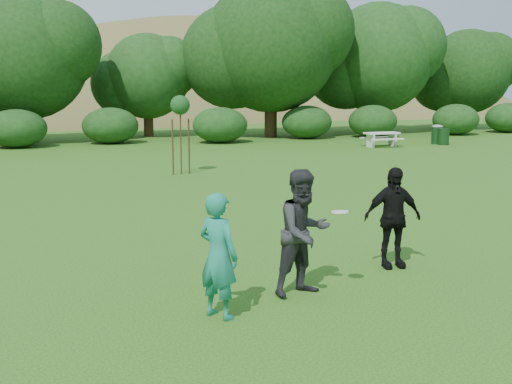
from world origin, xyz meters
TOP-DOWN VIEW (x-y plane):
  - ground at (0.00, 0.00)m, footprint 120.00×120.00m
  - player_teal at (-1.88, -0.65)m, footprint 0.71×0.78m
  - player_grey at (-0.35, -0.13)m, footprint 1.11×0.96m
  - player_black at (1.75, 0.72)m, footprint 1.11×0.58m
  - trash_can_near at (16.91, 20.07)m, footprint 0.60×0.60m
  - frisbee at (0.15, -0.35)m, footprint 0.27×0.27m
  - sapling at (0.98, 13.71)m, footprint 0.70×0.70m
  - picnic_table at (13.20, 20.24)m, footprint 1.80×1.48m
  - trash_can_lidded at (16.93, 20.68)m, footprint 0.60×0.60m
  - hillside at (-0.56, 68.45)m, footprint 150.00×72.00m
  - tree_row at (3.23, 28.68)m, footprint 53.92×10.38m

SIDE VIEW (x-z plane):
  - hillside at x=-0.56m, z-range -37.97..14.03m
  - ground at x=0.00m, z-range 0.00..0.00m
  - trash_can_near at x=16.91m, z-range 0.00..0.90m
  - picnic_table at x=13.20m, z-range 0.14..0.90m
  - trash_can_lidded at x=16.93m, z-range 0.02..1.07m
  - player_teal at x=-1.88m, z-range 0.00..1.78m
  - player_black at x=1.75m, z-range 0.00..1.81m
  - player_grey at x=-0.35m, z-range 0.00..1.97m
  - frisbee at x=0.15m, z-range 1.29..1.34m
  - sapling at x=0.98m, z-range 0.99..3.84m
  - tree_row at x=3.23m, z-range 0.06..9.69m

